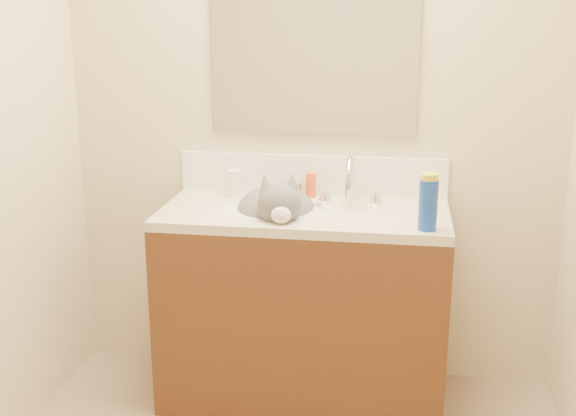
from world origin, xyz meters
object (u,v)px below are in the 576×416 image
(faucet, at_px, (350,184))
(amber_bottle, at_px, (311,185))
(cat, at_px, (277,213))
(silver_jar, at_px, (296,189))
(vanity_cabinet, at_px, (303,310))
(pill_bottle, at_px, (235,183))
(spray_can, at_px, (428,205))
(basin, at_px, (275,227))

(faucet, distance_m, amber_bottle, 0.20)
(cat, relative_size, silver_jar, 8.13)
(vanity_cabinet, distance_m, pill_bottle, 0.64)
(faucet, relative_size, pill_bottle, 2.40)
(faucet, relative_size, amber_bottle, 2.52)
(cat, bearing_deg, spray_can, -32.06)
(cat, relative_size, amber_bottle, 4.55)
(pill_bottle, bearing_deg, basin, -44.73)
(vanity_cabinet, xyz_separation_m, amber_bottle, (0.00, 0.21, 0.51))
(cat, bearing_deg, pill_bottle, 124.28)
(faucet, xyz_separation_m, cat, (-0.29, -0.15, -0.10))
(vanity_cabinet, height_order, pill_bottle, pill_bottle)
(faucet, xyz_separation_m, pill_bottle, (-0.52, 0.05, -0.03))
(silver_jar, height_order, amber_bottle, amber_bottle)
(amber_bottle, bearing_deg, faucet, -22.35)
(cat, relative_size, pill_bottle, 4.34)
(cat, height_order, amber_bottle, cat)
(pill_bottle, height_order, spray_can, spray_can)
(silver_jar, distance_m, amber_bottle, 0.07)
(faucet, bearing_deg, silver_jar, 161.60)
(vanity_cabinet, xyz_separation_m, silver_jar, (-0.07, 0.22, 0.48))
(vanity_cabinet, xyz_separation_m, cat, (-0.11, -0.01, 0.44))
(vanity_cabinet, relative_size, basin, 2.67)
(pill_bottle, bearing_deg, amber_bottle, 4.16)
(basin, distance_m, cat, 0.06)
(cat, xyz_separation_m, amber_bottle, (0.12, 0.22, 0.07))
(silver_jar, bearing_deg, cat, -101.54)
(silver_jar, bearing_deg, basin, -101.90)
(faucet, relative_size, cat, 0.55)
(vanity_cabinet, xyz_separation_m, spray_can, (0.50, -0.20, 0.55))
(vanity_cabinet, distance_m, amber_bottle, 0.55)
(cat, distance_m, spray_can, 0.65)
(basin, xyz_separation_m, spray_can, (0.62, -0.17, 0.17))
(silver_jar, bearing_deg, amber_bottle, -7.47)
(vanity_cabinet, relative_size, cat, 2.37)
(amber_bottle, distance_m, spray_can, 0.64)
(basin, xyz_separation_m, amber_bottle, (0.12, 0.24, 0.13))
(pill_bottle, bearing_deg, silver_jar, 7.12)
(vanity_cabinet, height_order, silver_jar, silver_jar)
(silver_jar, height_order, spray_can, spray_can)
(vanity_cabinet, height_order, amber_bottle, amber_bottle)
(pill_bottle, height_order, silver_jar, pill_bottle)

